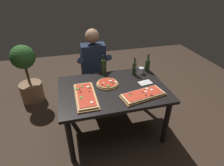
{
  "coord_description": "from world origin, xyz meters",
  "views": [
    {
      "loc": [
        -0.51,
        -1.93,
        2.02
      ],
      "look_at": [
        0.0,
        0.05,
        0.79
      ],
      "focal_mm": 28.92,
      "sensor_mm": 36.0,
      "label": 1
    }
  ],
  "objects_px": {
    "oil_bottle_amber": "(104,67)",
    "tumbler_near_camera": "(141,71)",
    "wine_bottle_dark": "(134,68)",
    "vinegar_bottle_green": "(147,65)",
    "pizza_rectangular_left": "(86,96)",
    "dining_table": "(113,94)",
    "potted_plant_corner": "(27,74)",
    "pizza_rectangular_front": "(143,95)",
    "pizza_round_far": "(107,84)",
    "diner_chair": "(94,76)",
    "seated_diner": "(94,66)"
  },
  "relations": [
    {
      "from": "vinegar_bottle_green",
      "to": "potted_plant_corner",
      "type": "xyz_separation_m",
      "value": [
        -1.88,
        0.74,
        -0.3
      ]
    },
    {
      "from": "oil_bottle_amber",
      "to": "vinegar_bottle_green",
      "type": "height_order",
      "value": "oil_bottle_amber"
    },
    {
      "from": "pizza_rectangular_left",
      "to": "vinegar_bottle_green",
      "type": "bearing_deg",
      "value": 24.55
    },
    {
      "from": "oil_bottle_amber",
      "to": "tumbler_near_camera",
      "type": "xyz_separation_m",
      "value": [
        0.55,
        -0.1,
        -0.08
      ]
    },
    {
      "from": "pizza_rectangular_front",
      "to": "vinegar_bottle_green",
      "type": "height_order",
      "value": "vinegar_bottle_green"
    },
    {
      "from": "pizza_rectangular_left",
      "to": "wine_bottle_dark",
      "type": "relative_size",
      "value": 2.23
    },
    {
      "from": "wine_bottle_dark",
      "to": "vinegar_bottle_green",
      "type": "bearing_deg",
      "value": 15.57
    },
    {
      "from": "pizza_round_far",
      "to": "tumbler_near_camera",
      "type": "height_order",
      "value": "tumbler_near_camera"
    },
    {
      "from": "pizza_rectangular_front",
      "to": "seated_diner",
      "type": "bearing_deg",
      "value": 113.55
    },
    {
      "from": "pizza_rectangular_front",
      "to": "potted_plant_corner",
      "type": "bearing_deg",
      "value": 138.81
    },
    {
      "from": "pizza_round_far",
      "to": "potted_plant_corner",
      "type": "xyz_separation_m",
      "value": [
        -1.19,
        1.0,
        -0.22
      ]
    },
    {
      "from": "pizza_round_far",
      "to": "potted_plant_corner",
      "type": "bearing_deg",
      "value": 140.11
    },
    {
      "from": "pizza_rectangular_left",
      "to": "dining_table",
      "type": "bearing_deg",
      "value": 16.48
    },
    {
      "from": "tumbler_near_camera",
      "to": "oil_bottle_amber",
      "type": "bearing_deg",
      "value": 169.38
    },
    {
      "from": "dining_table",
      "to": "pizza_rectangular_front",
      "type": "xyz_separation_m",
      "value": [
        0.31,
        -0.27,
        0.11
      ]
    },
    {
      "from": "dining_table",
      "to": "potted_plant_corner",
      "type": "height_order",
      "value": "potted_plant_corner"
    },
    {
      "from": "pizza_round_far",
      "to": "potted_plant_corner",
      "type": "distance_m",
      "value": 1.57
    },
    {
      "from": "pizza_round_far",
      "to": "pizza_rectangular_front",
      "type": "bearing_deg",
      "value": -45.12
    },
    {
      "from": "pizza_rectangular_front",
      "to": "tumbler_near_camera",
      "type": "distance_m",
      "value": 0.6
    },
    {
      "from": "vinegar_bottle_green",
      "to": "tumbler_near_camera",
      "type": "distance_m",
      "value": 0.15
    },
    {
      "from": "wine_bottle_dark",
      "to": "tumbler_near_camera",
      "type": "height_order",
      "value": "wine_bottle_dark"
    },
    {
      "from": "pizza_rectangular_left",
      "to": "tumbler_near_camera",
      "type": "relative_size",
      "value": 6.38
    },
    {
      "from": "diner_chair",
      "to": "wine_bottle_dark",
      "type": "bearing_deg",
      "value": -47.54
    },
    {
      "from": "pizza_round_far",
      "to": "diner_chair",
      "type": "xyz_separation_m",
      "value": [
        -0.07,
        0.76,
        -0.27
      ]
    },
    {
      "from": "dining_table",
      "to": "seated_diner",
      "type": "bearing_deg",
      "value": 99.66
    },
    {
      "from": "oil_bottle_amber",
      "to": "potted_plant_corner",
      "type": "distance_m",
      "value": 1.43
    },
    {
      "from": "dining_table",
      "to": "wine_bottle_dark",
      "type": "height_order",
      "value": "wine_bottle_dark"
    },
    {
      "from": "dining_table",
      "to": "seated_diner",
      "type": "relative_size",
      "value": 1.05
    },
    {
      "from": "vinegar_bottle_green",
      "to": "diner_chair",
      "type": "relative_size",
      "value": 0.31
    },
    {
      "from": "pizza_rectangular_left",
      "to": "tumbler_near_camera",
      "type": "xyz_separation_m",
      "value": [
        0.89,
        0.41,
        0.02
      ]
    },
    {
      "from": "vinegar_bottle_green",
      "to": "seated_diner",
      "type": "xyz_separation_m",
      "value": [
        -0.76,
        0.38,
        -0.1
      ]
    },
    {
      "from": "diner_chair",
      "to": "seated_diner",
      "type": "bearing_deg",
      "value": -90.0
    },
    {
      "from": "vinegar_bottle_green",
      "to": "wine_bottle_dark",
      "type": "bearing_deg",
      "value": -164.43
    },
    {
      "from": "pizza_round_far",
      "to": "tumbler_near_camera",
      "type": "bearing_deg",
      "value": 19.19
    },
    {
      "from": "wine_bottle_dark",
      "to": "pizza_rectangular_left",
      "type": "bearing_deg",
      "value": -152.89
    },
    {
      "from": "diner_chair",
      "to": "potted_plant_corner",
      "type": "bearing_deg",
      "value": 167.94
    },
    {
      "from": "wine_bottle_dark",
      "to": "oil_bottle_amber",
      "type": "height_order",
      "value": "oil_bottle_amber"
    },
    {
      "from": "pizza_round_far",
      "to": "oil_bottle_amber",
      "type": "distance_m",
      "value": 0.32
    },
    {
      "from": "pizza_round_far",
      "to": "wine_bottle_dark",
      "type": "bearing_deg",
      "value": 22.41
    },
    {
      "from": "tumbler_near_camera",
      "to": "seated_diner",
      "type": "distance_m",
      "value": 0.78
    },
    {
      "from": "pizza_round_far",
      "to": "wine_bottle_dark",
      "type": "xyz_separation_m",
      "value": [
        0.45,
        0.19,
        0.09
      ]
    },
    {
      "from": "seated_diner",
      "to": "vinegar_bottle_green",
      "type": "bearing_deg",
      "value": -26.83
    },
    {
      "from": "pizza_rectangular_front",
      "to": "pizza_rectangular_left",
      "type": "relative_size",
      "value": 1.0
    },
    {
      "from": "oil_bottle_amber",
      "to": "vinegar_bottle_green",
      "type": "relative_size",
      "value": 1.13
    },
    {
      "from": "seated_diner",
      "to": "potted_plant_corner",
      "type": "height_order",
      "value": "seated_diner"
    },
    {
      "from": "pizza_round_far",
      "to": "wine_bottle_dark",
      "type": "relative_size",
      "value": 1.13
    },
    {
      "from": "potted_plant_corner",
      "to": "pizza_rectangular_left",
      "type": "bearing_deg",
      "value": -54.15
    },
    {
      "from": "pizza_rectangular_front",
      "to": "pizza_rectangular_left",
      "type": "xyz_separation_m",
      "value": [
        -0.68,
        0.16,
        0.0
      ]
    },
    {
      "from": "oil_bottle_amber",
      "to": "pizza_rectangular_front",
      "type": "bearing_deg",
      "value": -62.45
    },
    {
      "from": "pizza_round_far",
      "to": "seated_diner",
      "type": "relative_size",
      "value": 0.23
    }
  ]
}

